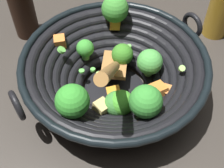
# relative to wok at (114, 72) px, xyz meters

# --- Properties ---
(ground_plane) EXTENTS (4.00, 4.00, 0.00)m
(ground_plane) POSITION_rel_wok_xyz_m (0.00, 0.00, -0.07)
(ground_plane) COLOR #332D28
(wok) EXTENTS (0.35, 0.35, 0.24)m
(wok) POSITION_rel_wok_xyz_m (0.00, 0.00, 0.00)
(wok) COLOR black
(wok) RESTS_ON ground
(soy_sauce_bottle) EXTENTS (0.06, 0.06, 0.18)m
(soy_sauce_bottle) POSITION_rel_wok_xyz_m (0.19, 0.21, 0.01)
(soy_sauce_bottle) COLOR black
(soy_sauce_bottle) RESTS_ON ground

